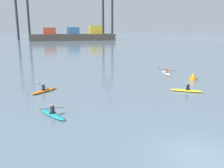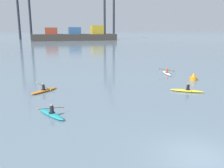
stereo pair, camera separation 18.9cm
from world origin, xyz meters
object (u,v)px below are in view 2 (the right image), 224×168
Objects in this scene: container_barge at (75,35)px; kayak_orange at (44,90)px; gantry_crane_west at (23,3)px; channel_buoy at (193,77)px; kayak_teal at (51,114)px; kayak_yellow at (187,90)px; gantry_crane_west_mid at (109,5)px; kayak_white at (167,73)px.

container_barge is 14.38× the size of kayak_orange.
gantry_crane_west reaches higher than container_barge.
channel_buoy reaches higher than kayak_teal.
kayak_yellow is at bearing 15.82° from kayak_teal.
channel_buoy is 6.19m from kayak_yellow.
kayak_yellow is at bearing -127.50° from channel_buoy.
gantry_crane_west_mid reaches higher than kayak_white.
gantry_crane_west_mid is at bearing 73.75° from kayak_orange.
kayak_orange is at bearing -83.61° from gantry_crane_west.
channel_buoy is 0.31× the size of kayak_yellow.
kayak_yellow is at bearing -13.58° from kayak_orange.
gantry_crane_west_mid is 38.27× the size of channel_buoy.
channel_buoy is 0.35× the size of kayak_orange.
kayak_orange is at bearing 95.76° from kayak_teal.
gantry_crane_west is 113.89m from kayak_white.
kayak_white is (4.33, -95.10, -2.28)m from container_barge.
kayak_white is (-1.45, 4.53, -0.19)m from channel_buoy.
kayak_teal is (13.54, -121.69, -18.82)m from gantry_crane_west.
kayak_yellow is (-18.32, -115.58, -18.25)m from gantry_crane_west_mid.
gantry_crane_west_mid is at bearing -2.83° from gantry_crane_west.
kayak_orange and kayak_teal have the same top height.
gantry_crane_west is 118.55m from channel_buoy.
container_barge is 101.85m from kayak_orange.
gantry_crane_west reaches higher than kayak_white.
kayak_yellow reaches higher than kayak_white.
kayak_teal is (-11.62, -108.40, -2.28)m from container_barge.
channel_buoy is 18.18m from kayak_orange.
kayak_orange is 7.36m from kayak_teal.
channel_buoy is 0.29× the size of kayak_white.
channel_buoy reaches higher than kayak_white.
kayak_teal is at bearing -164.18° from kayak_yellow.
gantry_crane_west_mid is 11.97× the size of kayak_yellow.
kayak_orange is 14.77m from kayak_yellow.
container_barge is at bearing 83.88° from kayak_teal.
gantry_crane_west_mid is at bearing 82.51° from channel_buoy.
container_barge is at bearing 91.10° from kayak_yellow.
kayak_teal is (-31.94, -119.44, -18.25)m from gantry_crane_west_mid.
gantry_crane_west_mid is (45.48, -2.25, -0.57)m from gantry_crane_west.
kayak_orange is at bearing -160.31° from kayak_white.
gantry_crane_west is 1.00× the size of gantry_crane_west_mid.
kayak_orange is at bearing -106.25° from gantry_crane_west_mid.
gantry_crane_west is at bearing 96.39° from kayak_orange.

